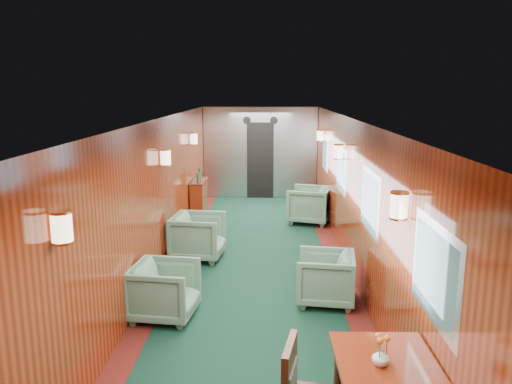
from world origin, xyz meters
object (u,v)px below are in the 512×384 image
dining_table (388,382)px  armchair_right_near (325,278)px  credenza (199,199)px  armchair_right_far (309,205)px  armchair_left_near (165,291)px  armchair_left_far (198,236)px

dining_table → armchair_right_near: size_ratio=1.43×
credenza → armchair_right_far: size_ratio=1.30×
armchair_left_near → armchair_left_far: (0.12, 2.26, 0.03)m
armchair_left_near → armchair_right_far: bearing=-18.2°
armchair_left_far → armchair_right_near: size_ratio=1.11×
armchair_right_near → armchair_left_far: bearing=-124.4°
credenza → armchair_left_near: (0.24, -5.02, -0.08)m
armchair_left_near → armchair_left_far: size_ratio=0.92×
dining_table → armchair_left_near: dining_table is taller
armchair_left_far → armchair_right_near: bearing=-125.3°
dining_table → armchair_left_near: 3.32m
dining_table → armchair_right_near: 2.99m
armchair_left_near → armchair_right_near: bearing=-69.3°
credenza → armchair_right_far: 2.47m
dining_table → credenza: bearing=107.5°
armchair_right_near → credenza: bearing=-145.4°
armchair_left_near → armchair_right_far: armchair_right_far is taller
armchair_left_far → armchair_right_far: size_ratio=0.98×
armchair_left_far → credenza: bearing=14.0°
armchair_left_near → armchair_right_far: 5.14m
dining_table → armchair_right_far: dining_table is taller
dining_table → armchair_left_far: dining_table is taller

